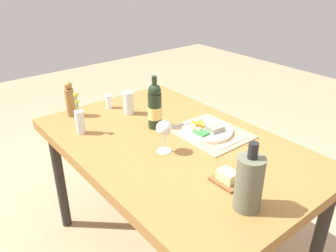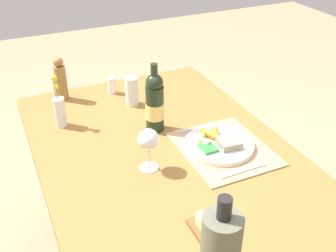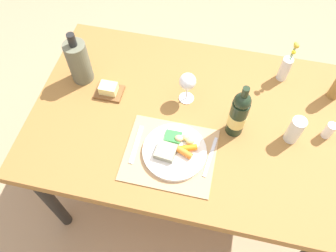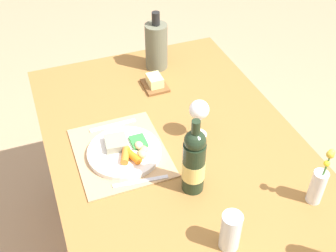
{
  "view_description": "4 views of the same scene",
  "coord_description": "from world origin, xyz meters",
  "px_view_note": "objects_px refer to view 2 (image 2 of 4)",
  "views": [
    {
      "loc": [
        -1.16,
        0.98,
        1.62
      ],
      "look_at": [
        0.07,
        -0.02,
        0.84
      ],
      "focal_mm": 36.46,
      "sensor_mm": 36.0,
      "label": 1
    },
    {
      "loc": [
        -1.14,
        0.52,
        1.68
      ],
      "look_at": [
        0.08,
        -0.03,
        0.86
      ],
      "focal_mm": 43.47,
      "sensor_mm": 36.0,
      "label": 2
    },
    {
      "loc": [
        0.09,
        -0.85,
        2.06
      ],
      "look_at": [
        -0.09,
        -0.09,
        0.81
      ],
      "focal_mm": 36.08,
      "sensor_mm": 36.0,
      "label": 3
    },
    {
      "loc": [
        1.06,
        -0.44,
        1.87
      ],
      "look_at": [
        -0.08,
        -0.01,
        0.83
      ],
      "focal_mm": 45.03,
      "sensor_mm": 36.0,
      "label": 4
    }
  ],
  "objects_px": {
    "wine_glass": "(148,141)",
    "pepper_mill": "(61,80)",
    "cooler_bottle": "(221,248)",
    "butter_dish": "(210,226)",
    "fork": "(243,170)",
    "knife": "(198,128)",
    "dining_table": "(169,172)",
    "wine_bottle": "(155,103)",
    "dinner_plate": "(219,144)",
    "flower_vase": "(60,109)",
    "water_tumbler": "(132,93)",
    "salt_shaker": "(112,85)"
  },
  "relations": [
    {
      "from": "wine_bottle",
      "to": "dining_table",
      "type": "bearing_deg",
      "value": 172.22
    },
    {
      "from": "wine_glass",
      "to": "pepper_mill",
      "type": "height_order",
      "value": "pepper_mill"
    },
    {
      "from": "cooler_bottle",
      "to": "butter_dish",
      "type": "relative_size",
      "value": 2.13
    },
    {
      "from": "knife",
      "to": "wine_glass",
      "type": "height_order",
      "value": "wine_glass"
    },
    {
      "from": "butter_dish",
      "to": "pepper_mill",
      "type": "height_order",
      "value": "pepper_mill"
    },
    {
      "from": "flower_vase",
      "to": "dinner_plate",
      "type": "bearing_deg",
      "value": -129.1
    },
    {
      "from": "water_tumbler",
      "to": "flower_vase",
      "type": "xyz_separation_m",
      "value": [
        -0.05,
        0.34,
        0.02
      ]
    },
    {
      "from": "knife",
      "to": "cooler_bottle",
      "type": "height_order",
      "value": "cooler_bottle"
    },
    {
      "from": "wine_glass",
      "to": "dining_table",
      "type": "bearing_deg",
      "value": -67.81
    },
    {
      "from": "dinner_plate",
      "to": "fork",
      "type": "distance_m",
      "value": 0.17
    },
    {
      "from": "water_tumbler",
      "to": "knife",
      "type": "bearing_deg",
      "value": -152.45
    },
    {
      "from": "wine_glass",
      "to": "butter_dish",
      "type": "height_order",
      "value": "wine_glass"
    },
    {
      "from": "dining_table",
      "to": "dinner_plate",
      "type": "bearing_deg",
      "value": -99.42
    },
    {
      "from": "wine_bottle",
      "to": "cooler_bottle",
      "type": "bearing_deg",
      "value": 169.52
    },
    {
      "from": "pepper_mill",
      "to": "salt_shaker",
      "type": "bearing_deg",
      "value": -98.81
    },
    {
      "from": "dinner_plate",
      "to": "cooler_bottle",
      "type": "bearing_deg",
      "value": 149.42
    },
    {
      "from": "wine_glass",
      "to": "flower_vase",
      "type": "distance_m",
      "value": 0.49
    },
    {
      "from": "dining_table",
      "to": "wine_bottle",
      "type": "xyz_separation_m",
      "value": [
        0.2,
        -0.03,
        0.2
      ]
    },
    {
      "from": "dinner_plate",
      "to": "fork",
      "type": "bearing_deg",
      "value": -179.7
    },
    {
      "from": "wine_glass",
      "to": "fork",
      "type": "bearing_deg",
      "value": -118.73
    },
    {
      "from": "flower_vase",
      "to": "pepper_mill",
      "type": "distance_m",
      "value": 0.25
    },
    {
      "from": "fork",
      "to": "wine_bottle",
      "type": "relative_size",
      "value": 0.63
    },
    {
      "from": "fork",
      "to": "cooler_bottle",
      "type": "distance_m",
      "value": 0.48
    },
    {
      "from": "knife",
      "to": "wine_bottle",
      "type": "height_order",
      "value": "wine_bottle"
    },
    {
      "from": "pepper_mill",
      "to": "fork",
      "type": "bearing_deg",
      "value": -150.91
    },
    {
      "from": "salt_shaker",
      "to": "pepper_mill",
      "type": "bearing_deg",
      "value": 81.19
    },
    {
      "from": "knife",
      "to": "wine_glass",
      "type": "bearing_deg",
      "value": 125.9
    },
    {
      "from": "fork",
      "to": "wine_bottle",
      "type": "bearing_deg",
      "value": 22.28
    },
    {
      "from": "knife",
      "to": "cooler_bottle",
      "type": "relative_size",
      "value": 0.7
    },
    {
      "from": "wine_glass",
      "to": "dinner_plate",
      "type": "bearing_deg",
      "value": -88.63
    },
    {
      "from": "dinner_plate",
      "to": "butter_dish",
      "type": "distance_m",
      "value": 0.45
    },
    {
      "from": "knife",
      "to": "water_tumbler",
      "type": "height_order",
      "value": "water_tumbler"
    },
    {
      "from": "pepper_mill",
      "to": "wine_bottle",
      "type": "xyz_separation_m",
      "value": [
        -0.43,
        -0.29,
        0.02
      ]
    },
    {
      "from": "fork",
      "to": "flower_vase",
      "type": "distance_m",
      "value": 0.79
    },
    {
      "from": "water_tumbler",
      "to": "pepper_mill",
      "type": "relative_size",
      "value": 0.65
    },
    {
      "from": "fork",
      "to": "flower_vase",
      "type": "xyz_separation_m",
      "value": [
        0.59,
        0.52,
        0.07
      ]
    },
    {
      "from": "knife",
      "to": "cooler_bottle",
      "type": "xyz_separation_m",
      "value": [
        -0.68,
        0.3,
        0.1
      ]
    },
    {
      "from": "fork",
      "to": "flower_vase",
      "type": "height_order",
      "value": "flower_vase"
    },
    {
      "from": "fork",
      "to": "butter_dish",
      "type": "relative_size",
      "value": 1.43
    },
    {
      "from": "cooler_bottle",
      "to": "butter_dish",
      "type": "height_order",
      "value": "cooler_bottle"
    },
    {
      "from": "flower_vase",
      "to": "wine_bottle",
      "type": "distance_m",
      "value": 0.4
    },
    {
      "from": "water_tumbler",
      "to": "flower_vase",
      "type": "height_order",
      "value": "flower_vase"
    },
    {
      "from": "dining_table",
      "to": "salt_shaker",
      "type": "height_order",
      "value": "salt_shaker"
    },
    {
      "from": "water_tumbler",
      "to": "pepper_mill",
      "type": "xyz_separation_m",
      "value": [
        0.19,
        0.28,
        0.04
      ]
    },
    {
      "from": "wine_bottle",
      "to": "salt_shaker",
      "type": "bearing_deg",
      "value": 8.54
    },
    {
      "from": "dining_table",
      "to": "knife",
      "type": "xyz_separation_m",
      "value": [
        0.12,
        -0.19,
        0.09
      ]
    },
    {
      "from": "cooler_bottle",
      "to": "butter_dish",
      "type": "distance_m",
      "value": 0.19
    },
    {
      "from": "fork",
      "to": "knife",
      "type": "height_order",
      "value": "same"
    },
    {
      "from": "dining_table",
      "to": "knife",
      "type": "relative_size",
      "value": 7.51
    },
    {
      "from": "dinner_plate",
      "to": "pepper_mill",
      "type": "bearing_deg",
      "value": 34.86
    }
  ]
}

